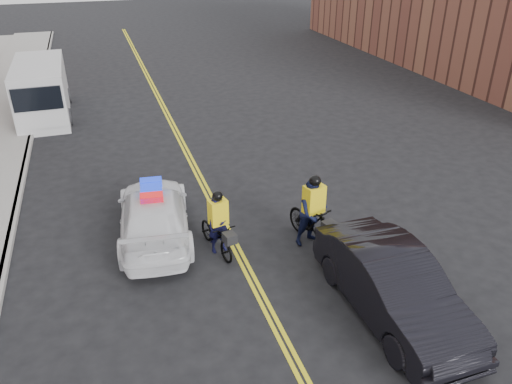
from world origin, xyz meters
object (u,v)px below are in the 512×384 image
object	(u,v)px
dark_sedan	(393,286)
cyclist_far	(313,217)
cargo_van	(42,92)
police_cruiser	(154,214)
cyclist_near	(219,231)

from	to	relation	value
dark_sedan	cyclist_far	world-z (taller)	cyclist_far
cargo_van	dark_sedan	bearing A→B (deg)	-65.62
police_cruiser	dark_sedan	size ratio (longest dim) A/B	1.04
dark_sedan	cargo_van	world-z (taller)	cargo_van
police_cruiser	cargo_van	size ratio (longest dim) A/B	0.84
police_cruiser	cyclist_near	world-z (taller)	cyclist_near
cargo_van	cyclist_near	world-z (taller)	cargo_van
dark_sedan	cyclist_near	distance (m)	4.81
police_cruiser	dark_sedan	bearing A→B (deg)	138.95
dark_sedan	police_cruiser	bearing A→B (deg)	131.38
police_cruiser	cyclist_far	size ratio (longest dim) A/B	2.34
dark_sedan	cyclist_near	world-z (taller)	cyclist_near
dark_sedan	cargo_van	size ratio (longest dim) A/B	0.81
police_cruiser	cyclist_near	bearing A→B (deg)	146.16
police_cruiser	dark_sedan	distance (m)	6.83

